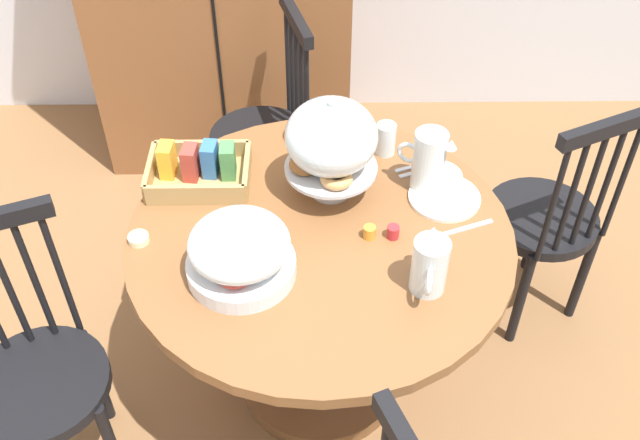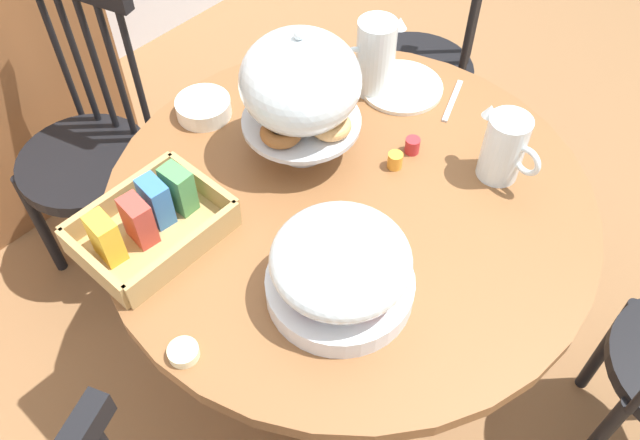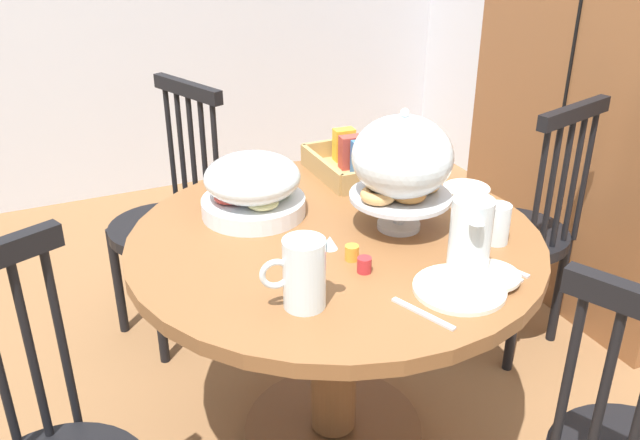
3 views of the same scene
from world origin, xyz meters
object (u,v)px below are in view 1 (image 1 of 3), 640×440
(fruit_platter_covered, at_px, (240,252))
(orange_juice_pitcher, at_px, (428,164))
(pastry_stand_with_dome, at_px, (331,141))
(drinking_glass, at_px, (386,139))
(milk_pitcher, at_px, (429,268))
(windsor_chair_facing_door, at_px, (545,221))
(dining_table, at_px, (320,284))
(butter_dish, at_px, (139,239))
(china_plate_large, at_px, (444,197))
(cereal_bowl, at_px, (307,132))
(china_plate_small, at_px, (438,176))
(windsor_chair_near_window, at_px, (38,378))
(cereal_basket, at_px, (199,169))
(windsor_chair_far_side, at_px, (266,137))

(fruit_platter_covered, relative_size, orange_juice_pitcher, 1.46)
(pastry_stand_with_dome, distance_m, drinking_glass, 0.30)
(milk_pitcher, bearing_deg, windsor_chair_facing_door, 47.18)
(dining_table, distance_m, drinking_glass, 0.52)
(butter_dish, bearing_deg, orange_juice_pitcher, 15.03)
(fruit_platter_covered, bearing_deg, drinking_glass, 50.75)
(china_plate_large, height_order, cereal_bowl, cereal_bowl)
(fruit_platter_covered, relative_size, china_plate_small, 2.00)
(windsor_chair_near_window, xyz_separation_m, butter_dish, (0.29, 0.26, 0.30))
(cereal_basket, distance_m, china_plate_large, 0.76)
(cereal_basket, bearing_deg, windsor_chair_far_side, 74.48)
(windsor_chair_far_side, relative_size, china_plate_small, 6.50)
(dining_table, height_order, china_plate_small, china_plate_small)
(drinking_glass, bearing_deg, butter_dish, -151.34)
(dining_table, distance_m, butter_dish, 0.57)
(windsor_chair_facing_door, height_order, cereal_bowl, windsor_chair_facing_door)
(orange_juice_pitcher, distance_m, milk_pitcher, 0.42)
(milk_pitcher, distance_m, cereal_bowl, 0.75)
(pastry_stand_with_dome, bearing_deg, butter_dish, -159.27)
(dining_table, relative_size, windsor_chair_far_side, 1.16)
(windsor_chair_far_side, distance_m, pastry_stand_with_dome, 0.86)
(dining_table, bearing_deg, china_plate_large, 20.44)
(milk_pitcher, bearing_deg, pastry_stand_with_dome, 122.49)
(cereal_basket, height_order, china_plate_small, cereal_basket)
(dining_table, relative_size, fruit_platter_covered, 3.78)
(windsor_chair_far_side, relative_size, cereal_basket, 3.09)
(orange_juice_pitcher, xyz_separation_m, drinking_glass, (-0.11, 0.17, -0.04))
(windsor_chair_far_side, bearing_deg, windsor_chair_facing_door, -26.58)
(cereal_bowl, bearing_deg, windsor_chair_near_window, -136.05)
(cereal_bowl, bearing_deg, china_plate_small, -28.52)
(cereal_basket, xyz_separation_m, china_plate_small, (0.75, -0.01, -0.02))
(pastry_stand_with_dome, distance_m, fruit_platter_covered, 0.43)
(windsor_chair_far_side, distance_m, china_plate_large, 0.96)
(china_plate_small, bearing_deg, butter_dish, -163.64)
(windsor_chair_near_window, distance_m, windsor_chair_far_side, 1.29)
(milk_pitcher, bearing_deg, dining_table, 143.03)
(dining_table, bearing_deg, windsor_chair_near_window, -160.08)
(cereal_basket, bearing_deg, china_plate_small, -1.01)
(windsor_chair_facing_door, xyz_separation_m, cereal_basket, (-1.17, -0.09, 0.33))
(fruit_platter_covered, bearing_deg, windsor_chair_far_side, 89.49)
(dining_table, relative_size, windsor_chair_facing_door, 1.16)
(fruit_platter_covered, height_order, cereal_basket, fruit_platter_covered)
(china_plate_small, distance_m, butter_dish, 0.93)
(windsor_chair_facing_door, height_order, milk_pitcher, windsor_chair_facing_door)
(windsor_chair_far_side, xyz_separation_m, fruit_platter_covered, (-0.01, -1.00, 0.37))
(windsor_chair_facing_door, xyz_separation_m, cereal_bowl, (-0.84, 0.12, 0.31))
(cereal_bowl, bearing_deg, butter_dish, -134.90)
(fruit_platter_covered, distance_m, cereal_bowl, 0.64)
(windsor_chair_far_side, bearing_deg, china_plate_large, -49.92)
(windsor_chair_near_window, distance_m, milk_pitcher, 1.16)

